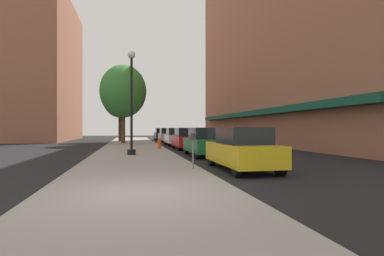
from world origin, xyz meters
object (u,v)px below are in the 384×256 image
at_px(parking_meter_near, 193,146).
at_px(tree_near, 123,91).
at_px(car_green, 205,142).
at_px(car_white, 176,137).
at_px(fire_hydrant, 159,143).
at_px(tree_mid, 120,98).
at_px(lamppost, 131,100).
at_px(car_yellow, 242,149).
at_px(car_silver, 167,135).
at_px(car_red, 186,139).
at_px(car_black, 161,134).

height_order(parking_meter_near, tree_near, tree_near).
bearing_deg(car_green, car_white, 91.96).
xyz_separation_m(fire_hydrant, parking_meter_near, (0.18, -11.46, 0.43)).
xyz_separation_m(fire_hydrant, tree_mid, (-3.28, 14.42, 4.73)).
bearing_deg(tree_near, car_green, -70.90).
height_order(lamppost, car_yellow, lamppost).
xyz_separation_m(car_yellow, car_silver, (0.00, 24.47, 0.00)).
xyz_separation_m(lamppost, parking_meter_near, (2.22, -6.52, -2.25)).
distance_m(parking_meter_near, tree_near, 21.03).
bearing_deg(tree_mid, car_white, -56.34).
distance_m(car_yellow, car_silver, 24.47).
height_order(tree_mid, car_silver, tree_mid).
bearing_deg(lamppost, car_yellow, -57.25).
bearing_deg(lamppost, car_silver, 76.95).
relative_size(tree_near, car_silver, 1.84).
distance_m(car_red, car_black, 19.17).
bearing_deg(tree_near, car_silver, 40.16).
bearing_deg(car_silver, tree_near, -141.15).
height_order(car_red, car_white, same).
bearing_deg(car_white, car_red, -89.04).
relative_size(car_yellow, car_white, 1.00).
distance_m(fire_hydrant, parking_meter_near, 11.47).
bearing_deg(car_red, parking_meter_near, -98.27).
bearing_deg(tree_near, car_red, -59.41).
bearing_deg(car_red, car_yellow, -89.04).
relative_size(fire_hydrant, car_white, 0.18).
bearing_deg(car_red, car_silver, 90.96).
bearing_deg(car_black, parking_meter_near, -92.60).
relative_size(lamppost, car_yellow, 1.37).
height_order(fire_hydrant, car_yellow, car_yellow).
height_order(car_green, car_red, same).
bearing_deg(car_green, car_yellow, -88.04).
bearing_deg(parking_meter_near, car_yellow, 1.20).
bearing_deg(fire_hydrant, tree_near, 107.53).
xyz_separation_m(tree_mid, car_red, (5.41, -13.88, -4.44)).
bearing_deg(tree_mid, tree_near, -85.15).
bearing_deg(parking_meter_near, tree_near, 98.35).
bearing_deg(fire_hydrant, lamppost, -112.47).
relative_size(fire_hydrant, car_silver, 0.18).
relative_size(tree_near, car_green, 1.84).
bearing_deg(car_red, tree_near, 121.55).
bearing_deg(lamppost, car_white, 69.64).
xyz_separation_m(car_silver, car_black, (0.00, 6.65, 0.00)).
relative_size(tree_mid, car_white, 1.75).
relative_size(tree_near, car_black, 1.84).
distance_m(parking_meter_near, car_white, 17.86).
xyz_separation_m(tree_mid, car_green, (5.41, -19.78, -4.44)).
relative_size(car_yellow, car_green, 1.00).
relative_size(lamppost, car_silver, 1.37).
relative_size(parking_meter_near, car_green, 0.30).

